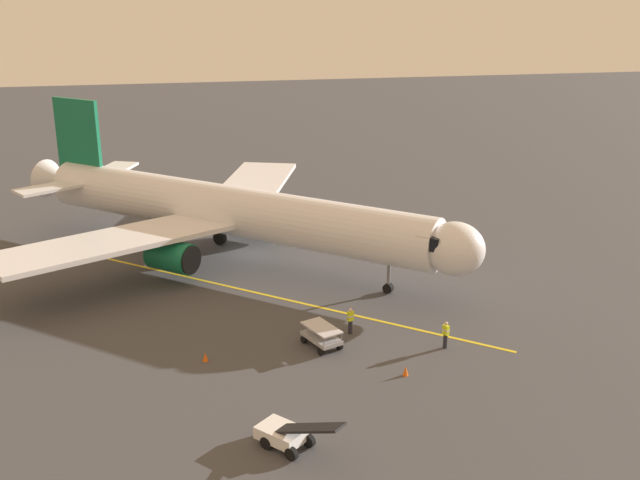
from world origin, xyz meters
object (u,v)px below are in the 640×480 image
(belt_loader_starboard_side, at_px, (286,434))
(safety_cone_nose_right, at_px, (389,252))
(ground_crew_wing_walker, at_px, (350,320))
(airplane, at_px, (226,211))
(ground_crew_marshaller, at_px, (446,334))
(tug_portside, at_px, (264,186))
(baggage_cart_near_nose, at_px, (322,336))
(safety_cone_nose_left, at_px, (205,357))
(safety_cone_wing_port, at_px, (406,371))

(belt_loader_starboard_side, distance_m, safety_cone_nose_right, 27.40)
(ground_crew_wing_walker, bearing_deg, airplane, -66.69)
(ground_crew_marshaller, height_order, tug_portside, ground_crew_marshaller)
(ground_crew_marshaller, relative_size, baggage_cart_near_nose, 0.58)
(safety_cone_nose_left, bearing_deg, ground_crew_wing_walker, -168.13)
(ground_crew_wing_walker, relative_size, safety_cone_nose_left, 3.11)
(ground_crew_wing_walker, distance_m, tug_portside, 34.13)
(airplane, bearing_deg, ground_crew_wing_walker, 113.31)
(belt_loader_starboard_side, bearing_deg, baggage_cart_near_nose, -110.31)
(ground_crew_marshaller, height_order, safety_cone_nose_right, ground_crew_marshaller)
(safety_cone_nose_right, relative_size, safety_cone_wing_port, 1.00)
(tug_portside, xyz_separation_m, belt_loader_starboard_side, (4.67, 45.37, 0.01))
(safety_cone_nose_right, distance_m, safety_cone_wing_port, 19.63)
(tug_portside, height_order, safety_cone_wing_port, tug_portside)
(belt_loader_starboard_side, height_order, safety_cone_nose_left, belt_loader_starboard_side)
(airplane, distance_m, safety_cone_nose_left, 17.30)
(ground_crew_wing_walker, relative_size, safety_cone_nose_right, 3.11)
(ground_crew_wing_walker, relative_size, belt_loader_starboard_side, 0.41)
(baggage_cart_near_nose, relative_size, safety_cone_wing_port, 5.34)
(baggage_cart_near_nose, bearing_deg, safety_cone_nose_left, 4.57)
(airplane, height_order, ground_crew_wing_walker, airplane)
(safety_cone_nose_left, xyz_separation_m, safety_cone_wing_port, (-10.83, 3.86, 0.00))
(tug_portside, distance_m, safety_cone_nose_right, 22.09)
(tug_portside, height_order, belt_loader_starboard_side, belt_loader_starboard_side)
(baggage_cart_near_nose, distance_m, safety_cone_nose_right, 16.93)
(baggage_cart_near_nose, xyz_separation_m, safety_cone_wing_port, (-3.88, 4.42, -0.38))
(ground_crew_wing_walker, xyz_separation_m, belt_loader_starboard_side, (5.76, 11.25, -0.17))
(belt_loader_starboard_side, distance_m, safety_cone_wing_port, 9.34)
(ground_crew_marshaller, bearing_deg, safety_cone_wing_port, 39.74)
(ground_crew_wing_walker, relative_size, safety_cone_wing_port, 3.11)
(tug_portside, relative_size, safety_cone_nose_left, 4.93)
(tug_portside, distance_m, safety_cone_wing_port, 39.99)
(airplane, relative_size, safety_cone_nose_left, 61.21)
(belt_loader_starboard_side, distance_m, safety_cone_nose_left, 9.92)
(tug_portside, xyz_separation_m, safety_cone_nose_left, (7.95, 36.02, -0.43))
(baggage_cart_near_nose, bearing_deg, ground_crew_marshaller, 167.00)
(airplane, xyz_separation_m, ground_crew_wing_walker, (-6.37, 14.78, -3.12))
(baggage_cart_near_nose, bearing_deg, safety_cone_wing_port, 131.31)
(baggage_cart_near_nose, xyz_separation_m, belt_loader_starboard_side, (3.67, 9.91, 0.06))
(belt_loader_starboard_side, xyz_separation_m, safety_cone_nose_left, (3.28, -9.35, -0.44))
(airplane, xyz_separation_m, safety_cone_nose_left, (2.68, 16.68, -3.73))
(airplane, height_order, safety_cone_nose_left, airplane)
(belt_loader_starboard_side, height_order, safety_cone_wing_port, belt_loader_starboard_side)
(baggage_cart_near_nose, relative_size, belt_loader_starboard_side, 0.70)
(airplane, distance_m, ground_crew_marshaller, 21.39)
(safety_cone_wing_port, bearing_deg, safety_cone_nose_left, -19.63)
(safety_cone_nose_right, bearing_deg, belt_loader_starboard_side, 63.74)
(airplane, distance_m, ground_crew_wing_walker, 16.39)
(airplane, distance_m, safety_cone_nose_right, 13.35)
(safety_cone_nose_right, bearing_deg, tug_portside, -70.28)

